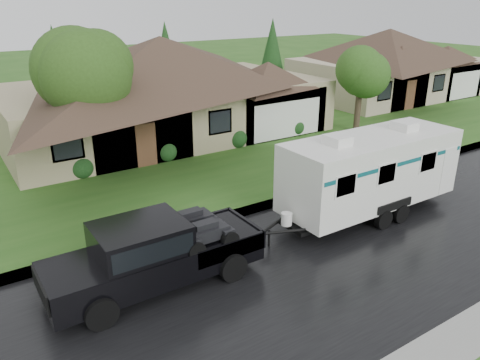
% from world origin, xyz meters
% --- Properties ---
extents(ground, '(140.00, 140.00, 0.00)m').
position_xyz_m(ground, '(0.00, 0.00, 0.00)').
color(ground, '#2A571B').
rests_on(ground, ground).
extents(road, '(140.00, 8.00, 0.01)m').
position_xyz_m(road, '(0.00, -2.00, 0.01)').
color(road, black).
rests_on(road, ground).
extents(curb, '(140.00, 0.50, 0.15)m').
position_xyz_m(curb, '(0.00, 2.25, 0.07)').
color(curb, gray).
rests_on(curb, ground).
extents(lawn, '(140.00, 26.00, 0.15)m').
position_xyz_m(lawn, '(0.00, 15.00, 0.07)').
color(lawn, '#2A571B').
rests_on(lawn, ground).
extents(house_main, '(19.44, 10.80, 6.90)m').
position_xyz_m(house_main, '(2.29, 13.84, 3.59)').
color(house_main, tan).
rests_on(house_main, lawn).
extents(house_neighbor, '(15.12, 9.72, 6.45)m').
position_xyz_m(house_neighbor, '(22.27, 14.34, 3.32)').
color(house_neighbor, tan).
rests_on(house_neighbor, lawn).
extents(tree_left_green, '(4.02, 4.02, 6.65)m').
position_xyz_m(tree_left_green, '(-3.49, 9.33, 4.77)').
color(tree_left_green, '#382B1E').
rests_on(tree_left_green, lawn).
extents(tree_right_green, '(2.99, 2.99, 4.95)m').
position_xyz_m(tree_right_green, '(11.92, 7.94, 3.58)').
color(tree_right_green, '#382B1E').
rests_on(tree_right_green, lawn).
extents(shrub_row, '(13.60, 1.00, 1.00)m').
position_xyz_m(shrub_row, '(2.00, 9.30, 0.65)').
color(shrub_row, '#143814').
rests_on(shrub_row, lawn).
extents(pickup_truck, '(6.15, 2.34, 2.05)m').
position_xyz_m(pickup_truck, '(-5.00, -0.35, 1.10)').
color(pickup_truck, black).
rests_on(pickup_truck, ground).
extents(travel_trailer, '(7.59, 2.67, 3.40)m').
position_xyz_m(travel_trailer, '(3.81, -0.35, 1.81)').
color(travel_trailer, white).
rests_on(travel_trailer, ground).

